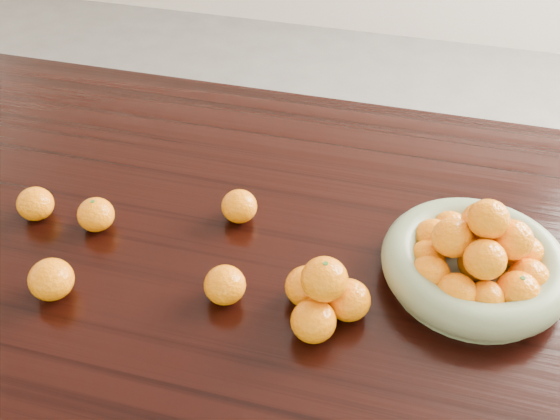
% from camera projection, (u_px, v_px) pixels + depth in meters
% --- Properties ---
extents(dining_table, '(2.00, 1.00, 0.75)m').
position_uv_depth(dining_table, '(292.00, 272.00, 1.20)').
color(dining_table, black).
rests_on(dining_table, ground).
extents(fruit_bowl, '(0.31, 0.31, 0.16)m').
position_uv_depth(fruit_bowl, '(476.00, 260.00, 1.03)').
color(fruit_bowl, gray).
rests_on(fruit_bowl, dining_table).
extents(orange_pyramid, '(0.14, 0.14, 0.12)m').
position_uv_depth(orange_pyramid, '(323.00, 296.00, 0.97)').
color(orange_pyramid, orange).
rests_on(orange_pyramid, dining_table).
extents(loose_orange_0, '(0.07, 0.07, 0.06)m').
position_uv_depth(loose_orange_0, '(96.00, 215.00, 1.14)').
color(loose_orange_0, orange).
rests_on(loose_orange_0, dining_table).
extents(loose_orange_1, '(0.07, 0.07, 0.07)m').
position_uv_depth(loose_orange_1, '(51.00, 279.00, 1.01)').
color(loose_orange_1, orange).
rests_on(loose_orange_1, dining_table).
extents(loose_orange_2, '(0.07, 0.07, 0.06)m').
position_uv_depth(loose_orange_2, '(225.00, 285.00, 1.01)').
color(loose_orange_2, orange).
rests_on(loose_orange_2, dining_table).
extents(loose_orange_3, '(0.07, 0.07, 0.06)m').
position_uv_depth(loose_orange_3, '(35.00, 204.00, 1.16)').
color(loose_orange_3, orange).
rests_on(loose_orange_3, dining_table).
extents(loose_orange_4, '(0.07, 0.07, 0.06)m').
position_uv_depth(loose_orange_4, '(239.00, 206.00, 1.16)').
color(loose_orange_4, orange).
rests_on(loose_orange_4, dining_table).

